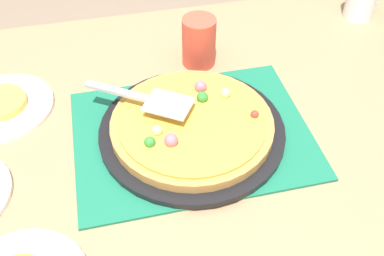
% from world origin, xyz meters
% --- Properties ---
extents(dining_table, '(1.40, 1.00, 0.75)m').
position_xyz_m(dining_table, '(0.00, 0.00, 0.64)').
color(dining_table, '#9E7A56').
rests_on(dining_table, ground_plane).
extents(placemat, '(0.48, 0.36, 0.01)m').
position_xyz_m(placemat, '(0.00, 0.00, 0.75)').
color(placemat, '#196B4C').
rests_on(placemat, dining_table).
extents(pizza_pan, '(0.38, 0.38, 0.01)m').
position_xyz_m(pizza_pan, '(0.00, 0.00, 0.76)').
color(pizza_pan, black).
rests_on(pizza_pan, placemat).
extents(pizza, '(0.33, 0.33, 0.05)m').
position_xyz_m(pizza, '(0.00, -0.00, 0.78)').
color(pizza, '#B78442').
rests_on(pizza, pizza_pan).
extents(plate_near_left, '(0.22, 0.22, 0.01)m').
position_xyz_m(plate_near_left, '(0.39, -0.17, 0.76)').
color(plate_near_left, white).
rests_on(plate_near_left, dining_table).
extents(served_slice_left, '(0.11, 0.11, 0.02)m').
position_xyz_m(served_slice_left, '(0.39, -0.17, 0.77)').
color(served_slice_left, '#EAB747').
rests_on(served_slice_left, plate_near_left).
extents(cup_corner, '(0.08, 0.08, 0.12)m').
position_xyz_m(cup_corner, '(-0.07, -0.24, 0.81)').
color(cup_corner, '#E04C38').
rests_on(cup_corner, dining_table).
extents(pizza_server, '(0.22, 0.16, 0.01)m').
position_xyz_m(pizza_server, '(0.08, -0.05, 0.82)').
color(pizza_server, silver).
rests_on(pizza_server, pizza).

